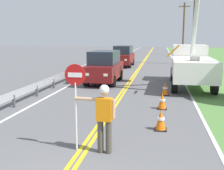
{
  "coord_description": "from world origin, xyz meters",
  "views": [
    {
      "loc": [
        1.98,
        -3.93,
        3.03
      ],
      "look_at": [
        0.19,
        6.38,
        1.2
      ],
      "focal_mm": 44.71,
      "sensor_mm": 36.0,
      "label": 1
    }
  ],
  "objects_px": {
    "traffic_cone_mid": "(162,101)",
    "traffic_cone_tail": "(165,89)",
    "utility_bucket_truck": "(191,63)",
    "oncoming_suv_second": "(123,56)",
    "stop_sign_paddle": "(75,88)",
    "utility_pole_far": "(184,28)",
    "oncoming_suv_nearest": "(104,67)",
    "traffic_cone_lead": "(161,120)",
    "utility_pole_mid": "(194,24)",
    "flagger_worker": "(104,114)"
  },
  "relations": [
    {
      "from": "flagger_worker",
      "to": "stop_sign_paddle",
      "type": "distance_m",
      "value": 1.02
    },
    {
      "from": "stop_sign_paddle",
      "to": "utility_bucket_truck",
      "type": "height_order",
      "value": "utility_bucket_truck"
    },
    {
      "from": "utility_bucket_truck",
      "to": "utility_pole_far",
      "type": "height_order",
      "value": "utility_pole_far"
    },
    {
      "from": "traffic_cone_lead",
      "to": "traffic_cone_tail",
      "type": "bearing_deg",
      "value": 87.74
    },
    {
      "from": "stop_sign_paddle",
      "to": "traffic_cone_tail",
      "type": "distance_m",
      "value": 8.13
    },
    {
      "from": "stop_sign_paddle",
      "to": "utility_pole_far",
      "type": "relative_size",
      "value": 0.28
    },
    {
      "from": "oncoming_suv_nearest",
      "to": "utility_bucket_truck",
      "type": "bearing_deg",
      "value": -0.85
    },
    {
      "from": "flagger_worker",
      "to": "traffic_cone_mid",
      "type": "relative_size",
      "value": 2.61
    },
    {
      "from": "oncoming_suv_second",
      "to": "utility_pole_mid",
      "type": "relative_size",
      "value": 0.55
    },
    {
      "from": "utility_bucket_truck",
      "to": "oncoming_suv_nearest",
      "type": "xyz_separation_m",
      "value": [
        -5.48,
        0.08,
        -0.37
      ]
    },
    {
      "from": "traffic_cone_lead",
      "to": "oncoming_suv_nearest",
      "type": "bearing_deg",
      "value": 112.36
    },
    {
      "from": "stop_sign_paddle",
      "to": "traffic_cone_lead",
      "type": "distance_m",
      "value": 3.32
    },
    {
      "from": "utility_pole_mid",
      "to": "traffic_cone_mid",
      "type": "bearing_deg",
      "value": -99.58
    },
    {
      "from": "utility_pole_far",
      "to": "traffic_cone_mid",
      "type": "height_order",
      "value": "utility_pole_far"
    },
    {
      "from": "stop_sign_paddle",
      "to": "traffic_cone_lead",
      "type": "height_order",
      "value": "stop_sign_paddle"
    },
    {
      "from": "stop_sign_paddle",
      "to": "utility_pole_mid",
      "type": "relative_size",
      "value": 0.28
    },
    {
      "from": "traffic_cone_tail",
      "to": "utility_bucket_truck",
      "type": "bearing_deg",
      "value": 63.86
    },
    {
      "from": "traffic_cone_lead",
      "to": "traffic_cone_mid",
      "type": "xyz_separation_m",
      "value": [
        0.06,
        2.73,
        0.0
      ]
    },
    {
      "from": "oncoming_suv_nearest",
      "to": "utility_pole_mid",
      "type": "xyz_separation_m",
      "value": [
        6.99,
        13.22,
        3.29
      ]
    },
    {
      "from": "traffic_cone_tail",
      "to": "stop_sign_paddle",
      "type": "bearing_deg",
      "value": -107.82
    },
    {
      "from": "stop_sign_paddle",
      "to": "oncoming_suv_second",
      "type": "height_order",
      "value": "stop_sign_paddle"
    },
    {
      "from": "utility_pole_far",
      "to": "traffic_cone_tail",
      "type": "xyz_separation_m",
      "value": [
        -3.27,
        -32.6,
        -4.01
      ]
    },
    {
      "from": "utility_bucket_truck",
      "to": "utility_pole_far",
      "type": "distance_m",
      "value": 29.55
    },
    {
      "from": "traffic_cone_mid",
      "to": "traffic_cone_tail",
      "type": "xyz_separation_m",
      "value": [
        0.16,
        2.86,
        0.0
      ]
    },
    {
      "from": "flagger_worker",
      "to": "utility_pole_mid",
      "type": "distance_m",
      "value": 24.91
    },
    {
      "from": "utility_pole_mid",
      "to": "traffic_cone_tail",
      "type": "xyz_separation_m",
      "value": [
        -3.11,
        -16.54,
        -4.02
      ]
    },
    {
      "from": "oncoming_suv_nearest",
      "to": "utility_pole_far",
      "type": "relative_size",
      "value": 0.56
    },
    {
      "from": "utility_pole_mid",
      "to": "stop_sign_paddle",
      "type": "bearing_deg",
      "value": -102.96
    },
    {
      "from": "utility_bucket_truck",
      "to": "oncoming_suv_second",
      "type": "xyz_separation_m",
      "value": [
        -5.61,
        10.48,
        -0.37
      ]
    },
    {
      "from": "utility_pole_far",
      "to": "traffic_cone_mid",
      "type": "relative_size",
      "value": 11.89
    },
    {
      "from": "stop_sign_paddle",
      "to": "utility_pole_far",
      "type": "distance_m",
      "value": 40.72
    },
    {
      "from": "utility_bucket_truck",
      "to": "traffic_cone_lead",
      "type": "height_order",
      "value": "utility_bucket_truck"
    },
    {
      "from": "utility_bucket_truck",
      "to": "stop_sign_paddle",
      "type": "bearing_deg",
      "value": -110.41
    },
    {
      "from": "stop_sign_paddle",
      "to": "traffic_cone_tail",
      "type": "relative_size",
      "value": 3.33
    },
    {
      "from": "oncoming_suv_nearest",
      "to": "utility_pole_far",
      "type": "xyz_separation_m",
      "value": [
        7.15,
        29.28,
        3.28
      ]
    },
    {
      "from": "traffic_cone_lead",
      "to": "traffic_cone_tail",
      "type": "xyz_separation_m",
      "value": [
        0.22,
        5.58,
        0.0
      ]
    },
    {
      "from": "utility_pole_far",
      "to": "flagger_worker",
      "type": "bearing_deg",
      "value": -97.01
    },
    {
      "from": "utility_pole_mid",
      "to": "utility_pole_far",
      "type": "xyz_separation_m",
      "value": [
        0.16,
        16.06,
        -0.01
      ]
    },
    {
      "from": "stop_sign_paddle",
      "to": "utility_pole_far",
      "type": "xyz_separation_m",
      "value": [
        5.72,
        40.23,
        2.63
      ]
    },
    {
      "from": "oncoming_suv_nearest",
      "to": "traffic_cone_mid",
      "type": "distance_m",
      "value": 7.25
    },
    {
      "from": "stop_sign_paddle",
      "to": "oncoming_suv_second",
      "type": "distance_m",
      "value": 21.41
    },
    {
      "from": "stop_sign_paddle",
      "to": "traffic_cone_mid",
      "type": "height_order",
      "value": "stop_sign_paddle"
    },
    {
      "from": "oncoming_suv_second",
      "to": "traffic_cone_tail",
      "type": "distance_m",
      "value": 14.32
    },
    {
      "from": "oncoming_suv_second",
      "to": "traffic_cone_mid",
      "type": "distance_m",
      "value": 17.04
    },
    {
      "from": "oncoming_suv_nearest",
      "to": "traffic_cone_lead",
      "type": "bearing_deg",
      "value": -67.64
    },
    {
      "from": "oncoming_suv_nearest",
      "to": "traffic_cone_tail",
      "type": "xyz_separation_m",
      "value": [
        3.88,
        -3.32,
        -0.72
      ]
    },
    {
      "from": "flagger_worker",
      "to": "utility_bucket_truck",
      "type": "xyz_separation_m",
      "value": [
        3.28,
        10.92,
        0.39
      ]
    },
    {
      "from": "oncoming_suv_second",
      "to": "traffic_cone_mid",
      "type": "height_order",
      "value": "oncoming_suv_second"
    },
    {
      "from": "utility_bucket_truck",
      "to": "utility_pole_mid",
      "type": "distance_m",
      "value": 13.7
    },
    {
      "from": "flagger_worker",
      "to": "oncoming_suv_second",
      "type": "xyz_separation_m",
      "value": [
        -2.34,
        21.4,
        0.01
      ]
    }
  ]
}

